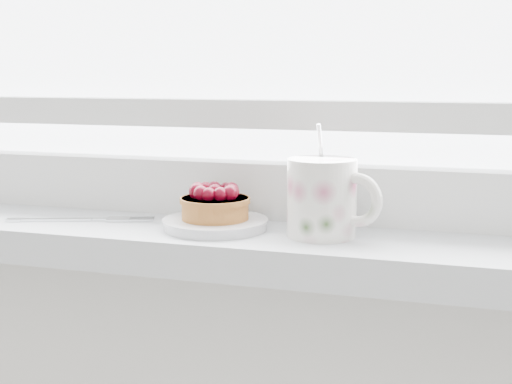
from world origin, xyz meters
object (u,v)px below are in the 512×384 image
at_px(saucer, 215,224).
at_px(raspberry_tart, 215,203).
at_px(floral_mug, 324,196).
at_px(fork, 80,219).

height_order(saucer, raspberry_tart, raspberry_tart).
xyz_separation_m(floral_mug, fork, (-0.31, -0.01, -0.04)).
relative_size(raspberry_tart, floral_mug, 0.65).
height_order(saucer, fork, saucer).
distance_m(raspberry_tart, fork, 0.18).
xyz_separation_m(raspberry_tart, fork, (-0.18, -0.01, -0.03)).
bearing_deg(floral_mug, raspberry_tart, 179.81).
bearing_deg(saucer, fork, -177.92).
bearing_deg(floral_mug, fork, -178.86).
distance_m(floral_mug, fork, 0.31).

